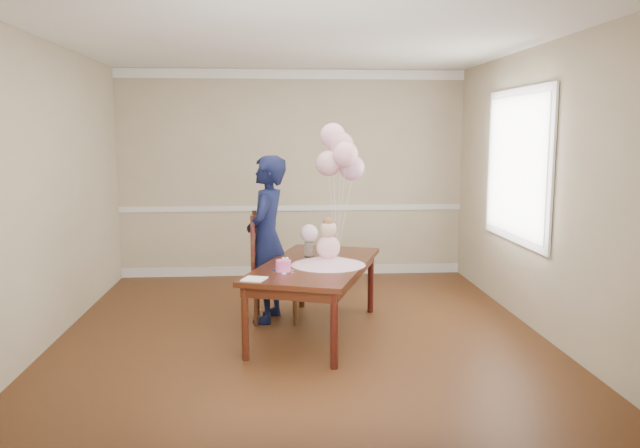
# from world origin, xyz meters

# --- Properties ---
(floor) EXTENTS (4.50, 5.00, 0.00)m
(floor) POSITION_xyz_m (0.00, 0.00, 0.00)
(floor) COLOR #361C0D
(floor) RESTS_ON ground
(ceiling) EXTENTS (4.50, 5.00, 0.02)m
(ceiling) POSITION_xyz_m (0.00, 0.00, 2.70)
(ceiling) COLOR white
(ceiling) RESTS_ON wall_back
(wall_back) EXTENTS (4.50, 0.02, 2.70)m
(wall_back) POSITION_xyz_m (0.00, 2.50, 1.35)
(wall_back) COLOR tan
(wall_back) RESTS_ON floor
(wall_front) EXTENTS (4.50, 0.02, 2.70)m
(wall_front) POSITION_xyz_m (0.00, -2.50, 1.35)
(wall_front) COLOR tan
(wall_front) RESTS_ON floor
(wall_left) EXTENTS (0.02, 5.00, 2.70)m
(wall_left) POSITION_xyz_m (-2.25, 0.00, 1.35)
(wall_left) COLOR tan
(wall_left) RESTS_ON floor
(wall_right) EXTENTS (0.02, 5.00, 2.70)m
(wall_right) POSITION_xyz_m (2.25, 0.00, 1.35)
(wall_right) COLOR tan
(wall_right) RESTS_ON floor
(chair_rail_trim) EXTENTS (4.50, 0.02, 0.07)m
(chair_rail_trim) POSITION_xyz_m (0.00, 2.49, 0.90)
(chair_rail_trim) COLOR silver
(chair_rail_trim) RESTS_ON wall_back
(crown_molding) EXTENTS (4.50, 0.02, 0.12)m
(crown_molding) POSITION_xyz_m (0.00, 2.49, 2.63)
(crown_molding) COLOR white
(crown_molding) RESTS_ON wall_back
(baseboard_trim) EXTENTS (4.50, 0.02, 0.12)m
(baseboard_trim) POSITION_xyz_m (0.00, 2.49, 0.06)
(baseboard_trim) COLOR silver
(baseboard_trim) RESTS_ON floor
(window_frame) EXTENTS (0.02, 1.66, 1.56)m
(window_frame) POSITION_xyz_m (2.23, 0.50, 1.55)
(window_frame) COLOR white
(window_frame) RESTS_ON wall_right
(window_blinds) EXTENTS (0.01, 1.50, 1.40)m
(window_blinds) POSITION_xyz_m (2.21, 0.50, 1.55)
(window_blinds) COLOR silver
(window_blinds) RESTS_ON wall_right
(dining_table_top) EXTENTS (1.44, 2.01, 0.05)m
(dining_table_top) POSITION_xyz_m (0.14, 0.01, 0.66)
(dining_table_top) COLOR black
(dining_table_top) RESTS_ON table_leg_fl
(table_apron) EXTENTS (1.33, 1.89, 0.09)m
(table_apron) POSITION_xyz_m (0.14, 0.01, 0.59)
(table_apron) COLOR black
(table_apron) RESTS_ON table_leg_fl
(table_leg_fl) EXTENTS (0.08, 0.08, 0.63)m
(table_leg_fl) POSITION_xyz_m (-0.49, -0.66, 0.32)
(table_leg_fl) COLOR black
(table_leg_fl) RESTS_ON floor
(table_leg_fr) EXTENTS (0.08, 0.08, 0.63)m
(table_leg_fr) POSITION_xyz_m (0.23, -0.90, 0.32)
(table_leg_fr) COLOR black
(table_leg_fr) RESTS_ON floor
(table_leg_bl) EXTENTS (0.08, 0.08, 0.63)m
(table_leg_bl) POSITION_xyz_m (0.05, 0.92, 0.32)
(table_leg_bl) COLOR black
(table_leg_bl) RESTS_ON floor
(table_leg_br) EXTENTS (0.08, 0.08, 0.63)m
(table_leg_br) POSITION_xyz_m (0.77, 0.67, 0.32)
(table_leg_br) COLOR black
(table_leg_br) RESTS_ON floor
(baby_skirt) EXTENTS (0.87, 0.87, 0.09)m
(baby_skirt) POSITION_xyz_m (0.25, -0.08, 0.72)
(baby_skirt) COLOR #D9A0B8
(baby_skirt) RESTS_ON dining_table_top
(baby_torso) EXTENTS (0.22, 0.22, 0.22)m
(baby_torso) POSITION_xyz_m (0.25, -0.08, 0.84)
(baby_torso) COLOR #F89CD3
(baby_torso) RESTS_ON baby_skirt
(baby_head) EXTENTS (0.15, 0.15, 0.15)m
(baby_head) POSITION_xyz_m (0.25, -0.08, 1.01)
(baby_head) COLOR beige
(baby_head) RESTS_ON baby_torso
(baby_hair) EXTENTS (0.11, 0.11, 0.11)m
(baby_hair) POSITION_xyz_m (0.25, -0.08, 1.07)
(baby_hair) COLOR brown
(baby_hair) RESTS_ON baby_head
(cake_platter) EXTENTS (0.25, 0.25, 0.01)m
(cake_platter) POSITION_xyz_m (-0.17, -0.32, 0.68)
(cake_platter) COLOR silver
(cake_platter) RESTS_ON dining_table_top
(birthday_cake) EXTENTS (0.17, 0.17, 0.09)m
(birthday_cake) POSITION_xyz_m (-0.17, -0.32, 0.73)
(birthday_cake) COLOR #DB4590
(birthday_cake) RESTS_ON cake_platter
(cake_flower_a) EXTENTS (0.03, 0.03, 0.03)m
(cake_flower_a) POSITION_xyz_m (-0.17, -0.32, 0.79)
(cake_flower_a) COLOR silver
(cake_flower_a) RESTS_ON birthday_cake
(cake_flower_b) EXTENTS (0.03, 0.03, 0.03)m
(cake_flower_b) POSITION_xyz_m (-0.13, -0.31, 0.79)
(cake_flower_b) COLOR silver
(cake_flower_b) RESTS_ON birthday_cake
(rose_vase_near) EXTENTS (0.11, 0.11, 0.14)m
(rose_vase_near) POSITION_xyz_m (0.10, 0.31, 0.75)
(rose_vase_near) COLOR silver
(rose_vase_near) RESTS_ON dining_table_top
(roses_near) EXTENTS (0.17, 0.17, 0.17)m
(roses_near) POSITION_xyz_m (0.10, 0.31, 0.91)
(roses_near) COLOR beige
(roses_near) RESTS_ON rose_vase_near
(napkin) EXTENTS (0.23, 0.23, 0.01)m
(napkin) POSITION_xyz_m (-0.41, -0.62, 0.68)
(napkin) COLOR white
(napkin) RESTS_ON dining_table_top
(balloon_weight) EXTENTS (0.05, 0.05, 0.02)m
(balloon_weight) POSITION_xyz_m (0.38, 0.45, 0.69)
(balloon_weight) COLOR #BABABE
(balloon_weight) RESTS_ON dining_table_top
(balloon_a) EXTENTS (0.25, 0.25, 0.25)m
(balloon_a) POSITION_xyz_m (0.30, 0.48, 1.58)
(balloon_a) COLOR #EDA8BA
(balloon_a) RESTS_ON balloon_ribbon_a
(balloon_b) EXTENTS (0.25, 0.25, 0.25)m
(balloon_b) POSITION_xyz_m (0.45, 0.38, 1.67)
(balloon_b) COLOR #FFB4C5
(balloon_b) RESTS_ON balloon_ribbon_b
(balloon_c) EXTENTS (0.25, 0.25, 0.25)m
(balloon_c) POSITION_xyz_m (0.43, 0.53, 1.76)
(balloon_c) COLOR #D99AA8
(balloon_c) RESTS_ON balloon_ribbon_c
(balloon_d) EXTENTS (0.25, 0.25, 0.25)m
(balloon_d) POSITION_xyz_m (0.35, 0.58, 1.86)
(balloon_d) COLOR #FFB4D0
(balloon_d) RESTS_ON balloon_ribbon_d
(balloon_e) EXTENTS (0.25, 0.25, 0.25)m
(balloon_e) POSITION_xyz_m (0.54, 0.48, 1.54)
(balloon_e) COLOR #E19FC0
(balloon_e) RESTS_ON balloon_ribbon_e
(balloon_ribbon_a) EXTENTS (0.08, 0.03, 0.76)m
(balloon_ribbon_a) POSITION_xyz_m (0.34, 0.47, 1.07)
(balloon_ribbon_a) COLOR silver
(balloon_ribbon_a) RESTS_ON balloon_weight
(balloon_ribbon_b) EXTENTS (0.07, 0.08, 0.85)m
(balloon_ribbon_b) POSITION_xyz_m (0.42, 0.41, 1.11)
(balloon_ribbon_b) COLOR white
(balloon_ribbon_b) RESTS_ON balloon_weight
(balloon_ribbon_c) EXTENTS (0.05, 0.08, 0.94)m
(balloon_ribbon_c) POSITION_xyz_m (0.41, 0.49, 1.16)
(balloon_ribbon_c) COLOR silver
(balloon_ribbon_c) RESTS_ON balloon_weight
(balloon_ribbon_d) EXTENTS (0.04, 0.11, 1.03)m
(balloon_ribbon_d) POSITION_xyz_m (0.37, 0.51, 1.20)
(balloon_ribbon_d) COLOR white
(balloon_ribbon_d) RESTS_ON balloon_weight
(balloon_ribbon_e) EXTENTS (0.14, 0.02, 0.70)m
(balloon_ribbon_e) POSITION_xyz_m (0.46, 0.46, 1.05)
(balloon_ribbon_e) COLOR white
(balloon_ribbon_e) RESTS_ON balloon_weight
(dining_chair_seat) EXTENTS (0.48, 0.48, 0.05)m
(dining_chair_seat) POSITION_xyz_m (-0.23, 0.47, 0.48)
(dining_chair_seat) COLOR #36170E
(dining_chair_seat) RESTS_ON chair_leg_fl
(chair_leg_fl) EXTENTS (0.04, 0.04, 0.46)m
(chair_leg_fl) POSITION_xyz_m (-0.43, 0.28, 0.23)
(chair_leg_fl) COLOR #36190E
(chair_leg_fl) RESTS_ON floor
(chair_leg_fr) EXTENTS (0.04, 0.04, 0.46)m
(chair_leg_fr) POSITION_xyz_m (-0.04, 0.28, 0.23)
(chair_leg_fr) COLOR #37200F
(chair_leg_fr) RESTS_ON floor
(chair_leg_bl) EXTENTS (0.04, 0.04, 0.46)m
(chair_leg_bl) POSITION_xyz_m (-0.43, 0.67, 0.23)
(chair_leg_bl) COLOR #381A0F
(chair_leg_bl) RESTS_ON floor
(chair_leg_br) EXTENTS (0.04, 0.04, 0.46)m
(chair_leg_br) POSITION_xyz_m (-0.04, 0.66, 0.23)
(chair_leg_br) COLOR #38180F
(chair_leg_br) RESTS_ON floor
(chair_back_post_l) EXTENTS (0.04, 0.04, 0.60)m
(chair_back_post_l) POSITION_xyz_m (-0.45, 0.28, 0.80)
(chair_back_post_l) COLOR #3C1310
(chair_back_post_l) RESTS_ON dining_chair_seat
(chair_back_post_r) EXTENTS (0.04, 0.04, 0.60)m
(chair_back_post_r) POSITION_xyz_m (-0.45, 0.67, 0.80)
(chair_back_post_r) COLOR #361F0E
(chair_back_post_r) RESTS_ON dining_chair_seat
(chair_slat_low) EXTENTS (0.04, 0.43, 0.05)m
(chair_slat_low) POSITION_xyz_m (-0.45, 0.47, 0.67)
(chair_slat_low) COLOR #38200F
(chair_slat_low) RESTS_ON dining_chair_seat
(chair_slat_mid) EXTENTS (0.04, 0.43, 0.05)m
(chair_slat_mid) POSITION_xyz_m (-0.45, 0.47, 0.84)
(chair_slat_mid) COLOR #351D0E
(chair_slat_mid) RESTS_ON dining_chair_seat
(chair_slat_top) EXTENTS (0.04, 0.43, 0.05)m
(chair_slat_top) POSITION_xyz_m (-0.45, 0.47, 1.01)
(chair_slat_top) COLOR black
(chair_slat_top) RESTS_ON dining_chair_seat
(woman) EXTENTS (0.54, 0.69, 1.66)m
(woman) POSITION_xyz_m (-0.32, 0.47, 0.83)
(woman) COLOR black
(woman) RESTS_ON floor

